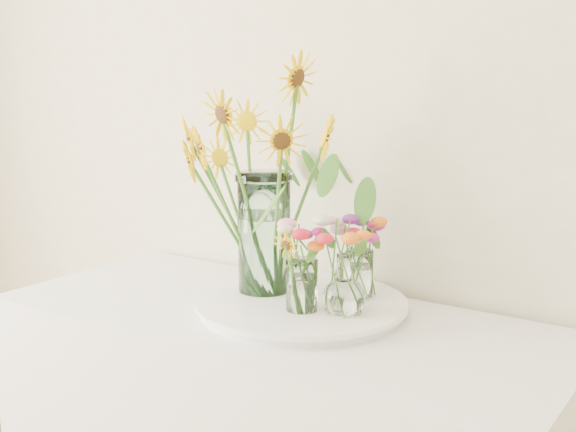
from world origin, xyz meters
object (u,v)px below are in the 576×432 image
at_px(mason_jar, 264,233).
at_px(small_vase_a, 302,286).
at_px(small_vase_b, 344,284).
at_px(small_vase_c, 359,274).
at_px(tray, 301,307).

distance_m(mason_jar, small_vase_a, 0.21).
bearing_deg(small_vase_a, mason_jar, 154.03).
xyz_separation_m(small_vase_b, small_vase_c, (-0.04, 0.14, -0.01)).
relative_size(mason_jar, small_vase_b, 2.14).
bearing_deg(mason_jar, tray, -7.39).
xyz_separation_m(small_vase_a, small_vase_b, (0.09, 0.04, 0.01)).
xyz_separation_m(mason_jar, small_vase_b, (0.25, -0.04, -0.08)).
distance_m(mason_jar, small_vase_c, 0.26).
distance_m(tray, small_vase_c, 0.16).
height_order(tray, small_vase_c, small_vase_c).
distance_m(small_vase_a, small_vase_c, 0.18).
xyz_separation_m(mason_jar, small_vase_c, (0.22, 0.10, -0.09)).
bearing_deg(small_vase_b, small_vase_a, -155.79).
bearing_deg(small_vase_c, mason_jar, -156.40).
bearing_deg(small_vase_a, small_vase_c, 73.09).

